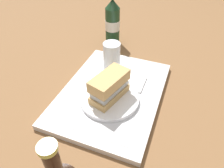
{
  "coord_description": "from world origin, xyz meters",
  "views": [
    {
      "loc": [
        -0.49,
        -0.19,
        0.5
      ],
      "look_at": [
        0.0,
        0.0,
        0.05
      ],
      "focal_mm": 33.86,
      "sensor_mm": 36.0,
      "label": 1
    }
  ],
  "objects_px": {
    "plate": "(110,98)",
    "sandwich": "(110,86)",
    "beer_bottle": "(113,22)",
    "beer_glass": "(112,58)"
  },
  "relations": [
    {
      "from": "beer_glass",
      "to": "sandwich",
      "type": "bearing_deg",
      "value": -160.88
    },
    {
      "from": "beer_bottle",
      "to": "beer_glass",
      "type": "bearing_deg",
      "value": -159.57
    },
    {
      "from": "plate",
      "to": "sandwich",
      "type": "distance_m",
      "value": 0.05
    },
    {
      "from": "plate",
      "to": "beer_bottle",
      "type": "relative_size",
      "value": 0.71
    },
    {
      "from": "sandwich",
      "to": "beer_bottle",
      "type": "relative_size",
      "value": 0.54
    },
    {
      "from": "plate",
      "to": "beer_glass",
      "type": "distance_m",
      "value": 0.15
    },
    {
      "from": "sandwich",
      "to": "beer_bottle",
      "type": "height_order",
      "value": "beer_bottle"
    },
    {
      "from": "sandwich",
      "to": "beer_bottle",
      "type": "bearing_deg",
      "value": 36.65
    },
    {
      "from": "plate",
      "to": "beer_glass",
      "type": "relative_size",
      "value": 1.52
    },
    {
      "from": "plate",
      "to": "sandwich",
      "type": "bearing_deg",
      "value": -16.67
    }
  ]
}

